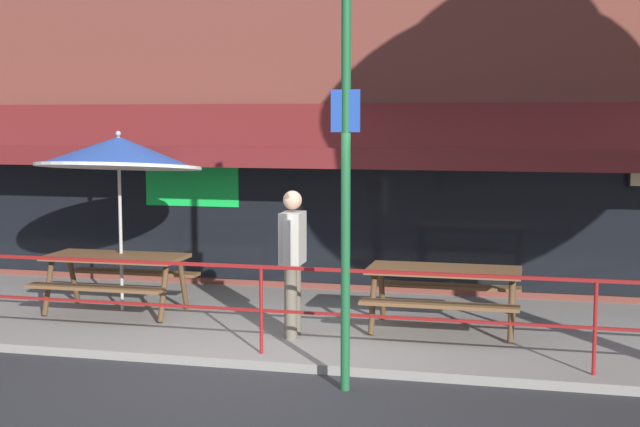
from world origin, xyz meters
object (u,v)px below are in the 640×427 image
object	(u,v)px
pedestrian_walking	(293,255)
street_sign_pole	(346,192)
picnic_table_left	(116,267)
patio_umbrella_left	(119,154)
picnic_table_centre	(444,281)

from	to	relation	value
pedestrian_walking	street_sign_pole	bearing A→B (deg)	-58.56
picnic_table_left	pedestrian_walking	distance (m)	2.68
patio_umbrella_left	street_sign_pole	xyz separation A→B (m)	(3.53, -2.40, -0.24)
picnic_table_centre	patio_umbrella_left	bearing A→B (deg)	177.75
street_sign_pole	picnic_table_centre	bearing A→B (deg)	71.97
patio_umbrella_left	pedestrian_walking	size ratio (longest dim) A/B	1.40
picnic_table_left	picnic_table_centre	bearing A→B (deg)	-0.12
patio_umbrella_left	street_sign_pole	world-z (taller)	street_sign_pole
patio_umbrella_left	street_sign_pole	bearing A→B (deg)	-34.13
pedestrian_walking	street_sign_pole	size ratio (longest dim) A/B	0.45
picnic_table_centre	street_sign_pole	size ratio (longest dim) A/B	0.48
patio_umbrella_left	picnic_table_left	bearing A→B (deg)	-90.00
picnic_table_left	street_sign_pole	distance (m)	4.36
street_sign_pole	pedestrian_walking	bearing A→B (deg)	121.44
picnic_table_left	pedestrian_walking	size ratio (longest dim) A/B	1.05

